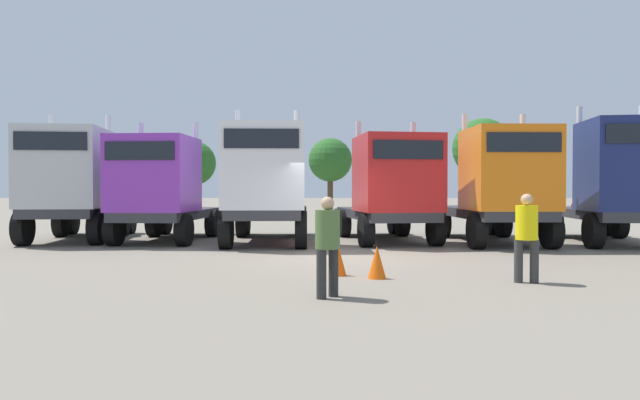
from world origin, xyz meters
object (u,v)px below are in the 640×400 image
object	(u,v)px
semi_truck_orange	(500,186)
visitor_with_camera	(328,239)
traffic_cone_mid	(377,262)
traffic_cone_near	(337,258)
semi_truck_red	(392,188)
semi_truck_white	(266,184)
visitor_in_hivis	(527,231)
semi_truck_navy	(618,182)
semi_truck_purple	(161,188)
semi_truck_silver	(71,182)

from	to	relation	value
semi_truck_orange	visitor_with_camera	size ratio (longest dim) A/B	3.96
visitor_with_camera	traffic_cone_mid	world-z (taller)	visitor_with_camera
traffic_cone_near	semi_truck_red	bearing A→B (deg)	74.75
semi_truck_white	visitor_in_hivis	world-z (taller)	semi_truck_white
semi_truck_orange	traffic_cone_mid	xyz separation A→B (m)	(-4.42, -6.62, -1.55)
semi_truck_navy	visitor_in_hivis	world-z (taller)	semi_truck_navy
semi_truck_navy	semi_truck_orange	bearing A→B (deg)	-85.13
semi_truck_navy	visitor_in_hivis	bearing A→B (deg)	-31.12
semi_truck_purple	traffic_cone_near	distance (m)	8.96
traffic_cone_near	visitor_with_camera	bearing A→B (deg)	-94.77
semi_truck_red	visitor_with_camera	world-z (taller)	semi_truck_red
semi_truck_white	semi_truck_orange	distance (m)	7.35
semi_truck_white	semi_truck_navy	world-z (taller)	semi_truck_navy
semi_truck_red	traffic_cone_mid	distance (m)	7.39
semi_truck_red	semi_truck_navy	world-z (taller)	semi_truck_navy
semi_truck_purple	semi_truck_white	xyz separation A→B (m)	(3.53, -0.61, 0.12)
semi_truck_red	visitor_in_hivis	xyz separation A→B (m)	(1.67, -7.61, -0.84)
semi_truck_white	semi_truck_navy	size ratio (longest dim) A/B	1.03
semi_truck_purple	visitor_with_camera	bearing A→B (deg)	33.84
visitor_with_camera	traffic_cone_near	distance (m)	2.39
semi_truck_navy	traffic_cone_near	bearing A→B (deg)	-48.97
semi_truck_red	traffic_cone_mid	world-z (taller)	semi_truck_red
semi_truck_white	traffic_cone_mid	size ratio (longest dim) A/B	10.13
semi_truck_navy	traffic_cone_mid	bearing A→B (deg)	-44.85
traffic_cone_mid	traffic_cone_near	bearing A→B (deg)	154.30
semi_truck_silver	semi_truck_orange	bearing A→B (deg)	79.77
semi_truck_navy	traffic_cone_mid	distance (m)	10.51
semi_truck_white	semi_truck_red	distance (m)	4.06
traffic_cone_near	semi_truck_orange	bearing A→B (deg)	50.30
semi_truck_white	semi_truck_red	world-z (taller)	semi_truck_white
semi_truck_navy	semi_truck_silver	bearing A→B (deg)	-86.44
visitor_with_camera	semi_truck_red	bearing A→B (deg)	-59.16
visitor_in_hivis	semi_truck_red	bearing A→B (deg)	23.32
semi_truck_silver	traffic_cone_near	bearing A→B (deg)	44.08
semi_truck_navy	visitor_with_camera	world-z (taller)	semi_truck_navy
semi_truck_silver	semi_truck_orange	distance (m)	13.92
semi_truck_silver	semi_truck_purple	xyz separation A→B (m)	(3.03, -0.16, -0.19)
traffic_cone_mid	semi_truck_silver	bearing A→B (deg)	142.38
semi_truck_red	semi_truck_purple	bearing A→B (deg)	-98.77
visitor_with_camera	semi_truck_white	bearing A→B (deg)	-33.44
semi_truck_white	semi_truck_purple	bearing A→B (deg)	-102.49
semi_truck_red	semi_truck_orange	world-z (taller)	semi_truck_orange
semi_truck_silver	semi_truck_navy	bearing A→B (deg)	80.11
visitor_with_camera	traffic_cone_mid	distance (m)	2.25
semi_truck_silver	semi_truck_red	distance (m)	10.57
visitor_in_hivis	traffic_cone_near	size ratio (longest dim) A/B	2.39
semi_truck_purple	semi_truck_orange	bearing A→B (deg)	89.90
semi_truck_orange	visitor_in_hivis	xyz separation A→B (m)	(-1.67, -7.07, -0.91)
visitor_in_hivis	traffic_cone_mid	size ratio (longest dim) A/B	2.56
semi_truck_purple	visitor_in_hivis	size ratio (longest dim) A/B	3.50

